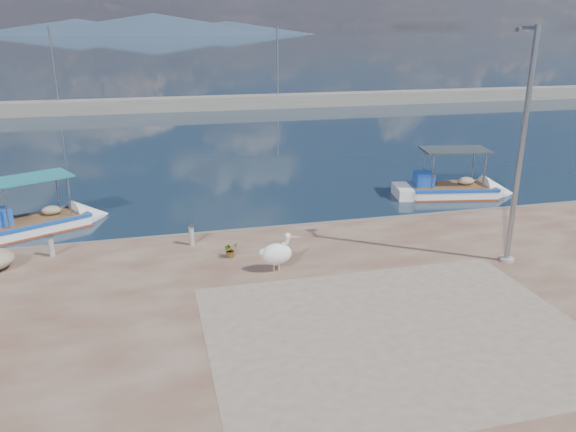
# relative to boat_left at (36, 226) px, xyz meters

# --- Properties ---
(ground) EXTENTS (1400.00, 1400.00, 0.00)m
(ground) POSITION_rel_boat_left_xyz_m (8.88, -8.18, -0.19)
(ground) COLOR #162635
(ground) RESTS_ON ground
(quay) EXTENTS (44.00, 22.00, 0.50)m
(quay) POSITION_rel_boat_left_xyz_m (8.88, -14.18, 0.06)
(quay) COLOR #553325
(quay) RESTS_ON ground
(quay_patch) EXTENTS (9.00, 7.00, 0.01)m
(quay_patch) POSITION_rel_boat_left_xyz_m (9.88, -11.18, 0.31)
(quay_patch) COLOR gray
(quay_patch) RESTS_ON quay
(breakwater) EXTENTS (120.00, 2.20, 7.50)m
(breakwater) POSITION_rel_boat_left_xyz_m (8.88, 31.82, 0.41)
(breakwater) COLOR gray
(breakwater) RESTS_ON ground
(mountains) EXTENTS (370.00, 280.00, 22.00)m
(mountains) POSITION_rel_boat_left_xyz_m (13.27, 641.82, 9.32)
(mountains) COLOR #28384C
(mountains) RESTS_ON ground
(boat_left) EXTENTS (5.33, 3.81, 2.46)m
(boat_left) POSITION_rel_boat_left_xyz_m (0.00, 0.00, 0.00)
(boat_left) COLOR white
(boat_left) RESTS_ON ground
(boat_right) EXTENTS (5.58, 2.69, 2.58)m
(boat_right) POSITION_rel_boat_left_xyz_m (17.78, 0.36, 0.01)
(boat_right) COLOR white
(boat_right) RESTS_ON ground
(pelican) EXTENTS (1.27, 0.73, 1.21)m
(pelican) POSITION_rel_boat_left_xyz_m (7.90, -6.99, 0.88)
(pelican) COLOR tan
(pelican) RESTS_ON quay
(lamp_post) EXTENTS (0.44, 0.96, 7.00)m
(lamp_post) POSITION_rel_boat_left_xyz_m (15.02, -7.94, 3.61)
(lamp_post) COLOR gray
(lamp_post) RESTS_ON quay
(bollard_near) EXTENTS (0.22, 0.22, 0.68)m
(bollard_near) POSITION_rel_boat_left_xyz_m (5.60, -4.23, 0.68)
(bollard_near) COLOR gray
(bollard_near) RESTS_ON quay
(bollard_far) EXTENTS (0.23, 0.23, 0.69)m
(bollard_far) POSITION_rel_boat_left_xyz_m (1.21, -4.15, 0.68)
(bollard_far) COLOR gray
(bollard_far) RESTS_ON quay
(potted_plant) EXTENTS (0.56, 0.53, 0.50)m
(potted_plant) POSITION_rel_boat_left_xyz_m (6.71, -5.59, 0.56)
(potted_plant) COLOR #33722D
(potted_plant) RESTS_ON quay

